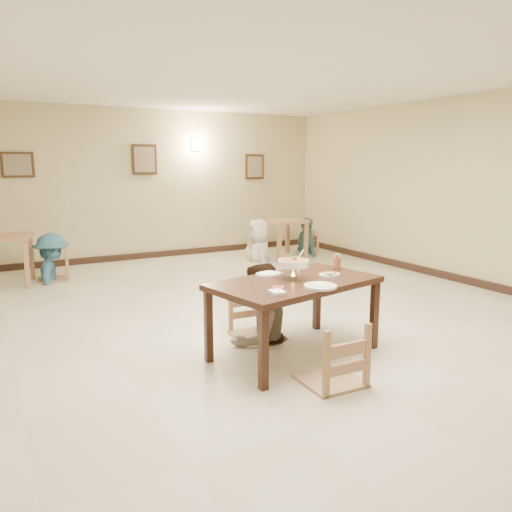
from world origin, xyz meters
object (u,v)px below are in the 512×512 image
bg_chair_lr (51,250)px  bg_chair_rr (307,233)px  main_diner (259,264)px  bg_diner_d (307,217)px  bg_diner_b (50,233)px  chair_near (332,324)px  bg_table_left (4,244)px  chair_far (254,294)px  bg_chair_rl (258,239)px  bg_diner_c (258,219)px  curry_warmer (293,263)px  bg_table_right (284,226)px  main_table (295,288)px  drink_glass (337,262)px

bg_chair_lr → bg_chair_rr: (5.12, 0.04, -0.06)m
main_diner → bg_diner_d: 5.42m
bg_diner_b → bg_diner_d: bearing=-79.8°
chair_near → bg_table_left: chair_near is taller
chair_far → bg_chair_rl: size_ratio=1.13×
bg_chair_lr → bg_diner_c: size_ratio=0.63×
chair_near → curry_warmer: (0.08, 0.76, 0.40)m
chair_near → bg_diner_b: bearing=-71.1°
bg_table_left → bg_table_right: size_ratio=1.15×
bg_chair_lr → main_table: bearing=26.4°
bg_diner_c → bg_diner_d: bearing=107.9°
drink_glass → bg_diner_d: bearing=59.2°
bg_diner_c → chair_near: bearing=-10.7°
bg_table_left → bg_chair_rl: bearing=-1.2°
bg_diner_b → bg_diner_d: bg_diner_b is taller
bg_table_left → bg_diner_b: bg_diner_b is taller
bg_table_right → main_diner: bearing=-124.9°
bg_table_left → bg_chair_rl: bg_chair_rl is taller
main_diner → bg_table_left: size_ratio=1.81×
curry_warmer → bg_diner_c: bearing=65.0°
main_diner → chair_far: bearing=-105.7°
bg_diner_b → chair_far: bearing=-148.1°
curry_warmer → bg_diner_c: (2.12, 4.56, -0.11)m
chair_far → chair_near: 1.39m
main_diner → bg_diner_c: bearing=-140.6°
drink_glass → bg_table_right: drink_glass is taller
chair_far → bg_chair_rl: bearing=62.9°
main_table → bg_chair_rr: bg_chair_rr is taller
main_diner → bg_table_right: size_ratio=2.08×
bg_chair_rl → bg_chair_rr: 1.27m
bg_table_left → bg_diner_d: (5.81, 0.04, 0.12)m
chair_far → bg_chair_rl: chair_far is taller
main_diner → bg_diner_d: size_ratio=1.08×
bg_chair_lr → bg_table_left: bearing=-83.7°
bg_table_left → main_table: bearing=-62.7°
bg_diner_d → main_table: bearing=156.9°
main_diner → bg_table_left: main_diner is taller
main_diner → bg_chair_rr: bearing=-151.7°
bg_chair_rl → bg_diner_c: bearing=-176.1°
bg_table_right → bg_diner_c: 0.66m
chair_near → bg_diner_c: size_ratio=0.66×
bg_chair_rl → bg_diner_b: bearing=106.5°
main_diner → bg_chair_rl: (2.22, 4.02, -0.42)m
bg_table_right → bg_chair_rl: 0.67m
curry_warmer → bg_table_right: bearing=59.2°
bg_table_left → bg_diner_b: 0.70m
curry_warmer → drink_glass: size_ratio=2.08×
drink_glass → bg_diner_d: 5.23m
main_diner → bg_diner_c: 4.59m
main_diner → bg_chair_rl: 4.61m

